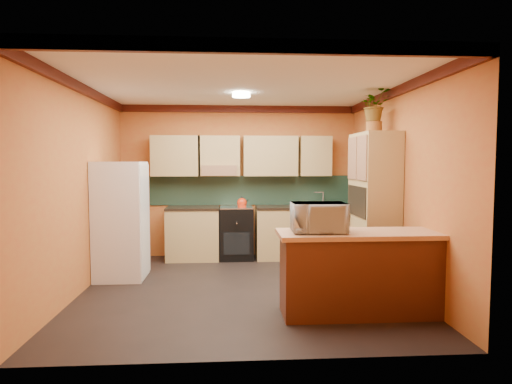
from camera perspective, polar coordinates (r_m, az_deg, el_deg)
room_shell at (r=5.93m, az=-1.67°, el=7.82°), size 4.24×4.24×2.72m
base_cabinets_back at (r=7.58m, az=2.10°, el=-5.52°), size 3.65×0.60×0.88m
countertop_back at (r=7.51m, az=2.11°, el=-2.06°), size 3.65×0.62×0.04m
stove at (r=7.54m, az=-2.65°, el=-5.46°), size 0.58×0.58×0.91m
kettle at (r=7.42m, az=-1.89°, el=-1.36°), size 0.20×0.20×0.18m
sink at (r=7.63m, az=7.91°, el=-1.74°), size 0.48×0.40×0.03m
base_cabinets_right at (r=6.98m, az=13.03°, el=-6.45°), size 0.60×0.80×0.88m
countertop_right at (r=6.91m, az=13.09°, el=-2.70°), size 0.62×0.80×0.04m
fridge at (r=6.50m, az=-17.57°, el=-3.64°), size 0.68×0.66×1.70m
pantry at (r=6.24m, az=15.41°, el=-2.06°), size 0.48×0.90×2.10m
fern_pot at (r=6.28m, az=15.45°, el=8.30°), size 0.22×0.22×0.16m
fern at (r=6.31m, az=15.50°, el=11.09°), size 0.49×0.46×0.45m
breakfast_bar at (r=4.97m, az=14.11°, el=-10.72°), size 1.80×0.55×0.88m
bar_top at (r=4.88m, az=14.20°, el=-5.43°), size 1.90×0.65×0.05m
microwave at (r=4.72m, az=8.32°, el=-3.38°), size 0.59×0.40×0.32m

